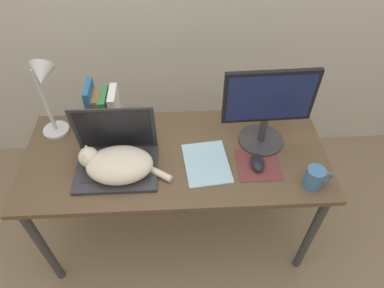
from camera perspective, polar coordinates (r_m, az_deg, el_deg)
name	(u,v)px	position (r m, az deg, el deg)	size (l,w,h in m)	color
ground_plane	(181,278)	(2.09, -1.93, -21.39)	(12.00, 12.00, 0.00)	#847056
desk	(176,164)	(1.71, -2.72, -3.38)	(1.46, 0.62, 0.71)	brown
laptop	(116,157)	(1.61, -12.51, -2.08)	(0.37, 0.27, 0.29)	#2D2D33
cat	(117,164)	(1.56, -12.37, -3.29)	(0.42, 0.21, 0.14)	beige
external_monitor	(268,107)	(1.60, 12.49, 6.08)	(0.42, 0.22, 0.41)	#333338
mousepad	(258,165)	(1.64, 11.01, -3.38)	(0.20, 0.20, 0.00)	brown
computer_mouse	(257,163)	(1.62, 10.85, -3.07)	(0.06, 0.11, 0.04)	black
book_row	(104,109)	(1.77, -14.45, 5.60)	(0.15, 0.15, 0.26)	#285B93
desk_lamp	(45,88)	(1.68, -23.35, 8.63)	(0.17, 0.17, 0.44)	silver
notepad	(207,163)	(1.61, 2.44, -3.21)	(0.23, 0.29, 0.01)	#99C6E0
mug	(315,178)	(1.59, 19.79, -5.28)	(0.12, 0.08, 0.10)	teal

